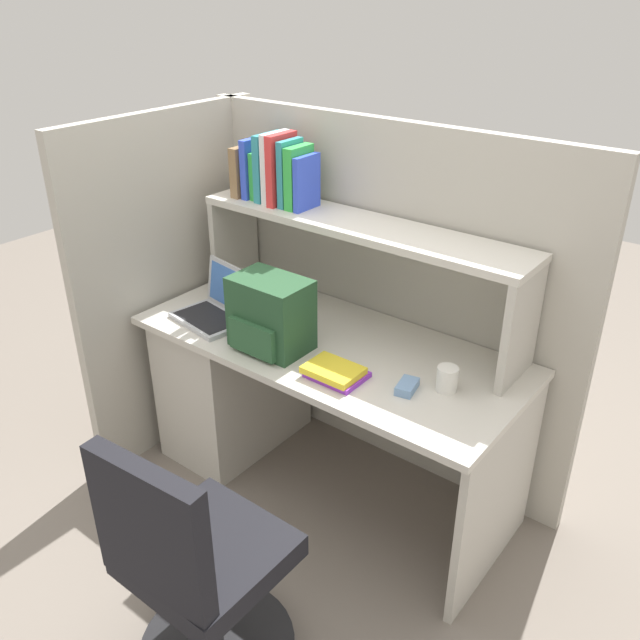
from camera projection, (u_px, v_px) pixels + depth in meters
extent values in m
plane|color=slate|center=(327.00, 483.00, 3.02)|extent=(8.00, 8.00, 0.00)
cube|color=beige|center=(328.00, 345.00, 2.69)|extent=(1.60, 0.70, 0.03)
cube|color=beige|center=(235.00, 377.00, 3.16)|extent=(0.40, 0.64, 0.70)
cube|color=beige|center=(497.00, 498.00, 2.43)|extent=(0.03, 0.64, 0.70)
cube|color=#B2ADA0|center=(380.00, 300.00, 2.93)|extent=(1.84, 0.05, 1.55)
cube|color=#B2ADA0|center=(175.00, 282.00, 3.09)|extent=(0.05, 1.06, 1.55)
cube|color=#BCB7AC|center=(234.00, 241.00, 3.11)|extent=(0.03, 0.28, 0.42)
cube|color=#BCB7AC|center=(521.00, 328.00, 2.34)|extent=(0.03, 0.28, 0.42)
cube|color=beige|center=(359.00, 226.00, 2.62)|extent=(1.44, 0.28, 0.03)
cube|color=olive|center=(245.00, 171.00, 2.89)|extent=(0.04, 0.16, 0.21)
cube|color=blue|center=(256.00, 167.00, 2.86)|extent=(0.03, 0.17, 0.25)
cube|color=green|center=(262.00, 174.00, 2.86)|extent=(0.03, 0.14, 0.20)
cube|color=teal|center=(269.00, 167.00, 2.81)|extent=(0.04, 0.17, 0.28)
cube|color=white|center=(276.00, 167.00, 2.79)|extent=(0.03, 0.16, 0.29)
cube|color=red|center=(282.00, 169.00, 2.76)|extent=(0.04, 0.17, 0.29)
cube|color=teal|center=(290.00, 173.00, 2.74)|extent=(0.03, 0.14, 0.27)
cube|color=green|center=(299.00, 177.00, 2.72)|extent=(0.04, 0.14, 0.25)
cube|color=blue|center=(307.00, 183.00, 2.70)|extent=(0.03, 0.15, 0.22)
cube|color=#B7BABF|center=(210.00, 319.00, 2.84)|extent=(0.34, 0.27, 0.02)
cube|color=black|center=(208.00, 317.00, 2.83)|extent=(0.30, 0.21, 0.00)
cube|color=#B7BABF|center=(231.00, 288.00, 2.86)|extent=(0.31, 0.09, 0.20)
cube|color=#3F72CC|center=(229.00, 288.00, 2.85)|extent=(0.27, 0.07, 0.17)
cube|color=#264C2D|center=(271.00, 313.00, 2.59)|extent=(0.30, 0.20, 0.29)
cube|color=#2B5734|center=(253.00, 339.00, 2.54)|extent=(0.22, 0.04, 0.13)
cube|color=#7299C6|center=(407.00, 387.00, 2.36)|extent=(0.08, 0.11, 0.03)
cylinder|color=white|center=(447.00, 379.00, 2.35)|extent=(0.08, 0.08, 0.09)
cube|color=purple|center=(337.00, 375.00, 2.45)|extent=(0.20, 0.16, 0.02)
cube|color=yellow|center=(333.00, 370.00, 2.43)|extent=(0.20, 0.15, 0.03)
cylinder|color=#262628|center=(213.00, 600.00, 2.16)|extent=(0.05, 0.05, 0.41)
cube|color=black|center=(208.00, 554.00, 2.07)|extent=(0.44, 0.44, 0.08)
cube|color=black|center=(150.00, 532.00, 1.80)|extent=(0.40, 0.09, 0.44)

